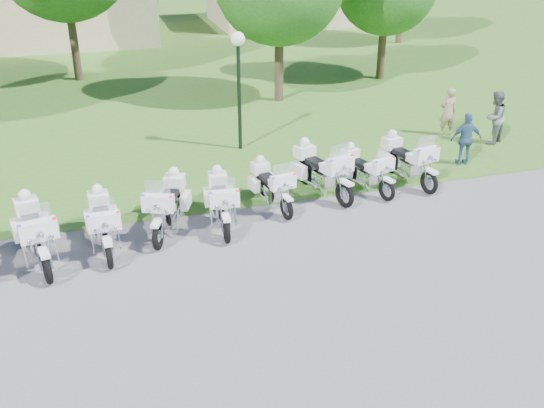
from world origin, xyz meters
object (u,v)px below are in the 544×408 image
object	(u,v)px
motorcycle_1	(35,231)
bystander_b	(494,118)
motorcycle_6	(321,169)
motorcycle_3	(168,204)
motorcycle_7	(365,169)
motorcycle_4	(221,200)
lamp_post	(238,61)
bystander_a	(448,112)
motorcycle_5	(271,184)
bystander_c	(466,139)
motorcycle_8	(407,159)
motorcycle_2	(103,222)

from	to	relation	value
motorcycle_1	bystander_b	bearing A→B (deg)	-178.27
motorcycle_6	motorcycle_1	bearing A→B (deg)	-4.66
motorcycle_3	motorcycle_7	world-z (taller)	motorcycle_3
bystander_b	motorcycle_4	bearing A→B (deg)	-10.90
motorcycle_6	motorcycle_7	distance (m)	1.30
motorcycle_3	motorcycle_7	bearing A→B (deg)	-150.11
motorcycle_1	motorcycle_7	world-z (taller)	motorcycle_1
lamp_post	bystander_a	xyz separation A→B (m)	(7.21, -0.78, -2.05)
motorcycle_5	lamp_post	distance (m)	4.92
bystander_a	bystander_c	size ratio (longest dim) A/B	1.03
bystander_c	lamp_post	bearing A→B (deg)	-16.34
motorcycle_5	motorcycle_8	bearing A→B (deg)	176.51
motorcycle_2	motorcycle_3	bearing A→B (deg)	-166.03
motorcycle_2	motorcycle_4	world-z (taller)	motorcycle_2
motorcycle_5	motorcycle_2	bearing A→B (deg)	3.49
motorcycle_1	motorcycle_8	xyz separation A→B (m)	(10.08, 1.60, -0.04)
motorcycle_3	motorcycle_5	bearing A→B (deg)	-147.36
motorcycle_2	motorcycle_6	xyz separation A→B (m)	(5.92, 1.37, 0.05)
bystander_c	motorcycle_6	bearing A→B (deg)	19.03
motorcycle_4	motorcycle_1	bearing A→B (deg)	12.45
motorcycle_7	bystander_c	size ratio (longest dim) A/B	1.29
lamp_post	bystander_c	distance (m)	7.43
motorcycle_6	bystander_b	bearing A→B (deg)	-179.73
motorcycle_2	motorcycle_6	bearing A→B (deg)	-169.97
motorcycle_1	motorcycle_5	world-z (taller)	motorcycle_1
motorcycle_4	bystander_b	world-z (taller)	bystander_b
motorcycle_2	motorcycle_8	xyz separation A→B (m)	(8.61, 1.44, 0.02)
bystander_b	bystander_c	world-z (taller)	bystander_b
motorcycle_1	bystander_a	xyz separation A→B (m)	(13.28, 4.73, 0.12)
bystander_b	bystander_c	size ratio (longest dim) A/B	1.09
motorcycle_2	motorcycle_7	bearing A→B (deg)	-173.10
motorcycle_6	motorcycle_7	xyz separation A→B (m)	(1.29, -0.11, -0.10)
motorcycle_2	motorcycle_5	distance (m)	4.49
motorcycle_4	motorcycle_7	bearing A→B (deg)	-162.87
motorcycle_1	lamp_post	world-z (taller)	lamp_post
motorcycle_2	bystander_a	size ratio (longest dim) A/B	1.39
motorcycle_5	motorcycle_8	size ratio (longest dim) A/B	0.90
motorcycle_8	motorcycle_1	bearing A→B (deg)	-1.74
motorcycle_4	motorcycle_6	size ratio (longest dim) A/B	0.95
lamp_post	bystander_c	xyz separation A→B (m)	(6.32, -3.30, -2.08)
motorcycle_3	motorcycle_4	xyz separation A→B (m)	(1.31, -0.11, -0.02)
motorcycle_1	motorcycle_6	xyz separation A→B (m)	(7.40, 1.53, -0.01)
motorcycle_5	motorcycle_6	bearing A→B (deg)	-176.14
motorcycle_3	motorcycle_8	size ratio (longest dim) A/B	0.96
motorcycle_2	bystander_a	world-z (taller)	bystander_a
motorcycle_6	lamp_post	distance (m)	4.73
motorcycle_8	motorcycle_6	bearing A→B (deg)	-9.17
motorcycle_2	motorcycle_4	size ratio (longest dim) A/B	1.00
motorcycle_5	motorcycle_7	distance (m)	2.84
motorcycle_8	bystander_a	bearing A→B (deg)	-146.41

